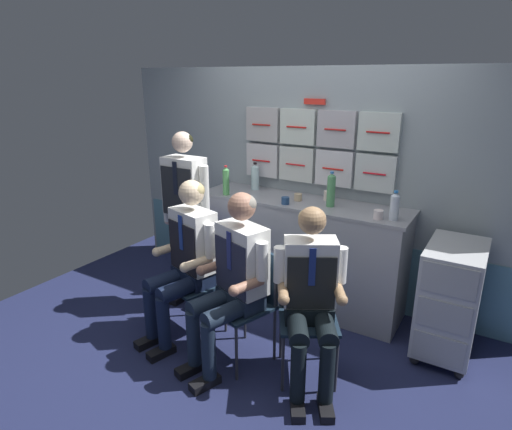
# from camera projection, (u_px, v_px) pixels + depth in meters

# --- Properties ---
(ground) EXTENTS (4.80, 4.80, 0.04)m
(ground) POSITION_uv_depth(u_px,v_px,m) (232.00, 361.00, 3.26)
(ground) COLOR #1D2347
(galley_bulkhead) EXTENTS (4.20, 0.14, 2.15)m
(galley_bulkhead) POSITION_uv_depth(u_px,v_px,m) (312.00, 186.00, 4.04)
(galley_bulkhead) COLOR #8F9CA3
(galley_bulkhead) RESTS_ON ground
(galley_counter) EXTENTS (1.94, 0.53, 1.00)m
(galley_counter) POSITION_uv_depth(u_px,v_px,m) (300.00, 252.00, 3.97)
(galley_counter) COLOR #9697A0
(galley_counter) RESTS_ON ground
(service_trolley) EXTENTS (0.40, 0.65, 0.89)m
(service_trolley) POSITION_uv_depth(u_px,v_px,m) (450.00, 297.00, 3.20)
(service_trolley) COLOR black
(service_trolley) RESTS_ON ground
(folding_chair_left) EXTENTS (0.49, 0.49, 0.85)m
(folding_chair_left) POSITION_uv_depth(u_px,v_px,m) (203.00, 271.00, 3.51)
(folding_chair_left) COLOR #2D2D33
(folding_chair_left) RESTS_ON ground
(crew_member_left) EXTENTS (0.54, 0.69, 1.31)m
(crew_member_left) POSITION_uv_depth(u_px,v_px,m) (186.00, 254.00, 3.35)
(crew_member_left) COLOR black
(crew_member_left) RESTS_ON ground
(folding_chair_center) EXTENTS (0.51, 0.51, 0.85)m
(folding_chair_center) POSITION_uv_depth(u_px,v_px,m) (251.00, 292.00, 3.17)
(folding_chair_center) COLOR #2D2D33
(folding_chair_center) RESTS_ON ground
(crew_member_center) EXTENTS (0.55, 0.70, 1.31)m
(crew_member_center) POSITION_uv_depth(u_px,v_px,m) (233.00, 274.00, 3.01)
(crew_member_center) COLOR black
(crew_member_center) RESTS_ON ground
(folding_chair_right) EXTENTS (0.55, 0.55, 0.85)m
(folding_chair_right) POSITION_uv_depth(u_px,v_px,m) (307.00, 302.00, 3.02)
(folding_chair_right) COLOR #2D2D33
(folding_chair_right) RESTS_ON ground
(crew_member_right) EXTENTS (0.59, 0.67, 1.26)m
(crew_member_right) POSITION_uv_depth(u_px,v_px,m) (311.00, 292.00, 2.82)
(crew_member_right) COLOR black
(crew_member_right) RESTS_ON ground
(crew_member_standing) EXTENTS (0.52, 0.26, 1.62)m
(crew_member_standing) POSITION_uv_depth(u_px,v_px,m) (186.00, 207.00, 3.79)
(crew_member_standing) COLOR black
(crew_member_standing) RESTS_ON ground
(water_bottle_clear) EXTENTS (0.08, 0.08, 0.27)m
(water_bottle_clear) POSITION_uv_depth(u_px,v_px,m) (255.00, 177.00, 4.15)
(water_bottle_clear) COLOR silver
(water_bottle_clear) RESTS_ON galley_counter
(water_bottle_blue_cap) EXTENTS (0.06, 0.06, 0.28)m
(water_bottle_blue_cap) POSITION_uv_depth(u_px,v_px,m) (226.00, 181.00, 3.97)
(water_bottle_blue_cap) COLOR #4F9D54
(water_bottle_blue_cap) RESTS_ON galley_counter
(water_bottle_tall) EXTENTS (0.07, 0.07, 0.23)m
(water_bottle_tall) POSITION_uv_depth(u_px,v_px,m) (395.00, 206.00, 3.27)
(water_bottle_tall) COLOR silver
(water_bottle_tall) RESTS_ON galley_counter
(sparkling_bottle_green) EXTENTS (0.07, 0.07, 0.30)m
(sparkling_bottle_green) POSITION_uv_depth(u_px,v_px,m) (331.00, 190.00, 3.60)
(sparkling_bottle_green) COLOR #4F975D
(sparkling_bottle_green) RESTS_ON galley_counter
(coffee_cup_spare) EXTENTS (0.06, 0.06, 0.09)m
(coffee_cup_spare) POSITION_uv_depth(u_px,v_px,m) (327.00, 195.00, 3.81)
(coffee_cup_spare) COLOR beige
(coffee_cup_spare) RESTS_ON galley_counter
(coffee_cup_white) EXTENTS (0.07, 0.07, 0.07)m
(coffee_cup_white) POSITION_uv_depth(u_px,v_px,m) (378.00, 214.00, 3.31)
(coffee_cup_white) COLOR silver
(coffee_cup_white) RESTS_ON galley_counter
(paper_cup_blue) EXTENTS (0.07, 0.07, 0.06)m
(paper_cup_blue) POSITION_uv_depth(u_px,v_px,m) (285.00, 200.00, 3.70)
(paper_cup_blue) COLOR navy
(paper_cup_blue) RESTS_ON galley_counter
(espresso_cup_small) EXTENTS (0.07, 0.07, 0.06)m
(espresso_cup_small) POSITION_uv_depth(u_px,v_px,m) (298.00, 197.00, 3.81)
(espresso_cup_small) COLOR tan
(espresso_cup_small) RESTS_ON galley_counter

